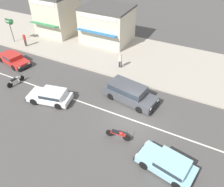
# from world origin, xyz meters

# --- Properties ---
(ground_plane) EXTENTS (160.00, 160.00, 0.00)m
(ground_plane) POSITION_xyz_m (0.00, 0.00, 0.00)
(ground_plane) COLOR #4C4947
(lane_centre_stripe) EXTENTS (50.40, 0.14, 0.01)m
(lane_centre_stripe) POSITION_xyz_m (0.00, 0.00, 0.00)
(lane_centre_stripe) COLOR silver
(lane_centre_stripe) RESTS_ON ground
(kerb_strip) EXTENTS (68.00, 10.00, 0.15)m
(kerb_strip) POSITION_xyz_m (0.00, 9.67, 0.07)
(kerb_strip) COLOR #ADA393
(kerb_strip) RESTS_ON ground
(sedan_red_0) EXTENTS (4.69, 2.61, 1.06)m
(sedan_red_0) POSITION_xyz_m (-15.06, 2.23, 0.53)
(sedan_red_0) COLOR red
(sedan_red_0) RESTS_ON ground
(hatchback_white_2) EXTENTS (4.09, 2.47, 1.10)m
(hatchback_white_2) POSITION_xyz_m (-7.10, -1.04, 0.59)
(hatchback_white_2) COLOR white
(hatchback_white_2) RESTS_ON ground
(hatchback_pale_blue_3) EXTENTS (3.97, 2.35, 1.10)m
(hatchback_pale_blue_3) POSITION_xyz_m (3.87, -3.08, 0.59)
(hatchback_pale_blue_3) COLOR #93C6D6
(hatchback_pale_blue_3) RESTS_ON ground
(minivan_dark_grey_4) EXTENTS (5.04, 2.55, 1.56)m
(minivan_dark_grey_4) POSITION_xyz_m (-1.13, 2.20, 0.85)
(minivan_dark_grey_4) COLOR #47494F
(minivan_dark_grey_4) RESTS_ON ground
(motorcycle_0) EXTENTS (1.89, 0.56, 0.80)m
(motorcycle_0) POSITION_xyz_m (-0.03, -2.18, 0.42)
(motorcycle_0) COLOR black
(motorcycle_0) RESTS_ON ground
(motorcycle_1) EXTENTS (0.56, 1.92, 0.80)m
(motorcycle_1) POSITION_xyz_m (-11.83, -0.59, 0.42)
(motorcycle_1) COLOR black
(motorcycle_1) RESTS_ON ground
(arrow_signboard) EXTENTS (1.32, 0.68, 3.02)m
(arrow_signboard) POSITION_xyz_m (-18.51, 6.03, 2.67)
(arrow_signboard) COLOR #4C4C51
(arrow_signboard) RESTS_ON kerb_strip
(pedestrian_mid_kerb) EXTENTS (0.34, 0.34, 1.62)m
(pedestrian_mid_kerb) POSITION_xyz_m (-16.68, 5.78, 1.09)
(pedestrian_mid_kerb) COLOR #4C4238
(pedestrian_mid_kerb) RESTS_ON kerb_strip
(pedestrian_by_shop) EXTENTS (0.34, 0.34, 1.56)m
(pedestrian_by_shop) POSITION_xyz_m (-4.02, 6.59, 1.06)
(pedestrian_by_shop) COLOR #333338
(pedestrian_by_shop) RESTS_ON kerb_strip
(shopfront_corner_warung) EXTENTS (4.55, 5.93, 5.11)m
(shopfront_corner_warung) POSITION_xyz_m (-15.60, 11.34, 2.71)
(shopfront_corner_warung) COLOR beige
(shopfront_corner_warung) RESTS_ON kerb_strip
(shopfront_mid_block) EXTENTS (5.89, 5.65, 4.33)m
(shopfront_mid_block) POSITION_xyz_m (-8.40, 11.93, 2.32)
(shopfront_mid_block) COLOR beige
(shopfront_mid_block) RESTS_ON kerb_strip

